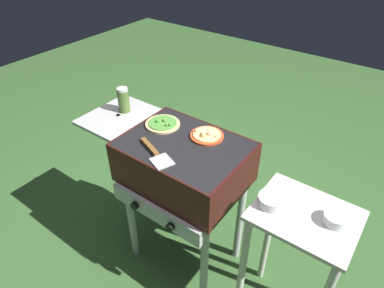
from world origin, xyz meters
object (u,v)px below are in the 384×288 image
at_px(sauce_jar, 124,100).
at_px(prep_table, 296,249).
at_px(pizza_cheese, 207,135).
at_px(topping_bowl_near, 335,219).
at_px(spatula, 155,153).
at_px(grill, 182,165).
at_px(pizza_veggie, 163,124).
at_px(topping_bowl_far, 271,201).

xyz_separation_m(sauce_jar, prep_table, (1.14, -0.06, -0.40)).
height_order(pizza_cheese, sauce_jar, sauce_jar).
bearing_deg(sauce_jar, topping_bowl_near, -1.40).
distance_m(sauce_jar, spatula, 0.47).
bearing_deg(grill, pizza_veggie, 158.16).
bearing_deg(topping_bowl_far, pizza_veggie, 171.52).
bearing_deg(prep_table, grill, -179.63).
bearing_deg(pizza_cheese, topping_bowl_near, -7.47).
height_order(sauce_jar, topping_bowl_near, sauce_jar).
bearing_deg(topping_bowl_far, prep_table, 13.20).
bearing_deg(spatula, topping_bowl_far, 11.49).
distance_m(pizza_veggie, spatula, 0.26).
xyz_separation_m(pizza_cheese, topping_bowl_near, (0.71, -0.09, -0.08)).
distance_m(grill, sauce_jar, 0.52).
distance_m(grill, prep_table, 0.70).
distance_m(spatula, topping_bowl_far, 0.59).
bearing_deg(pizza_cheese, grill, -120.15).
bearing_deg(topping_bowl_far, topping_bowl_near, 13.13).
bearing_deg(topping_bowl_far, sauce_jar, 174.71).
relative_size(grill, topping_bowl_far, 8.07).
bearing_deg(spatula, topping_bowl_near, 12.00).
height_order(pizza_veggie, sauce_jar, sauce_jar).
xyz_separation_m(sauce_jar, spatula, (0.42, -0.21, -0.07)).
height_order(grill, pizza_veggie, pizza_veggie).
bearing_deg(topping_bowl_near, pizza_veggie, 177.35).
xyz_separation_m(pizza_cheese, topping_bowl_far, (0.45, -0.15, -0.08)).
xyz_separation_m(grill, topping_bowl_near, (0.79, 0.03, 0.07)).
bearing_deg(prep_table, spatula, -168.15).
bearing_deg(sauce_jar, topping_bowl_far, -5.29).
distance_m(spatula, prep_table, 0.81).
distance_m(pizza_veggie, prep_table, 0.93).
xyz_separation_m(pizza_cheese, sauce_jar, (-0.54, -0.06, 0.06)).
bearing_deg(prep_table, sauce_jar, 177.16).
height_order(grill, topping_bowl_far, grill).
xyz_separation_m(sauce_jar, topping_bowl_far, (0.99, -0.09, -0.14)).
relative_size(sauce_jar, topping_bowl_far, 1.24).
distance_m(topping_bowl_near, topping_bowl_far, 0.27).
bearing_deg(pizza_veggie, topping_bowl_far, -8.48).
height_order(grill, topping_bowl_near, grill).
height_order(grill, spatula, spatula).
relative_size(grill, pizza_veggie, 5.04).
bearing_deg(pizza_cheese, spatula, -114.35).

